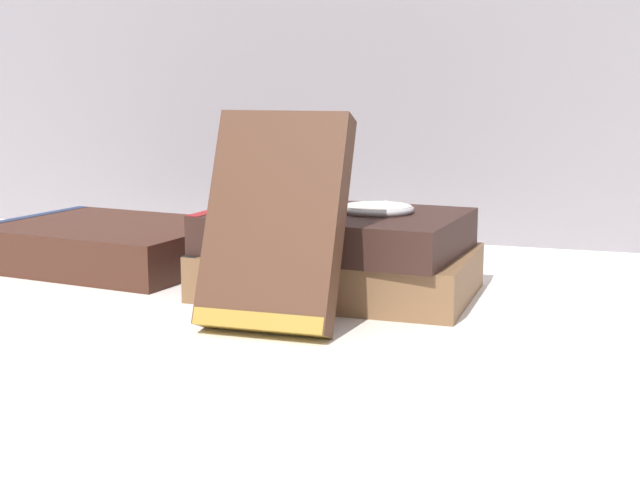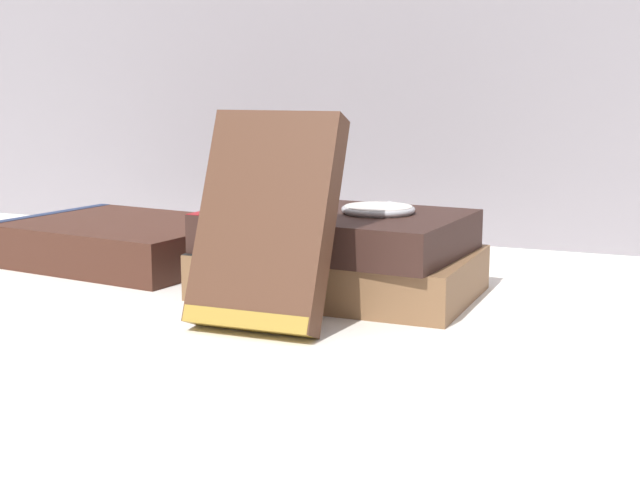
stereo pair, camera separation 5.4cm
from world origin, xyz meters
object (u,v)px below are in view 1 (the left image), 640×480
book_leaning_front (274,228)px  pocket_watch (377,209)px  book_flat_top (330,231)px  book_side_left (106,244)px  book_flat_bottom (333,271)px

book_leaning_front → pocket_watch: (0.05, 0.12, -0.00)m
book_leaning_front → pocket_watch: bearing=68.9°
book_flat_top → pocket_watch: size_ratio=3.40×
book_side_left → pocket_watch: (0.28, -0.04, 0.05)m
book_flat_bottom → book_flat_top: (-0.00, -0.00, 0.03)m
book_leaning_front → book_flat_top: bearing=86.3°
book_flat_bottom → book_side_left: (-0.25, 0.05, 0.00)m
book_flat_bottom → book_side_left: bearing=170.1°
book_flat_bottom → book_leaning_front: size_ratio=1.43×
book_flat_bottom → book_flat_top: bearing=-140.6°
book_flat_top → pocket_watch: 0.04m
book_flat_top → book_side_left: size_ratio=0.91×
book_flat_bottom → book_leaning_front: book_leaning_front is taller
book_side_left → book_leaning_front: 0.29m
book_side_left → book_leaning_front: (0.24, -0.16, 0.05)m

